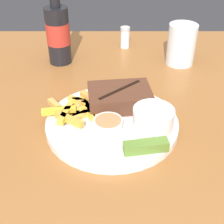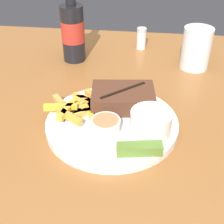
{
  "view_description": "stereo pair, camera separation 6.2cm",
  "coord_description": "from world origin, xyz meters",
  "px_view_note": "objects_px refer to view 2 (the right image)",
  "views": [
    {
      "loc": [
        0.0,
        -0.51,
        1.15
      ],
      "look_at": [
        0.0,
        0.0,
        0.78
      ],
      "focal_mm": 50.0,
      "sensor_mm": 36.0,
      "label": 1
    },
    {
      "loc": [
        0.06,
        -0.51,
        1.15
      ],
      "look_at": [
        0.0,
        0.0,
        0.78
      ],
      "focal_mm": 50.0,
      "sensor_mm": 36.0,
      "label": 2
    }
  ],
  "objects_px": {
    "dipping_sauce_cup": "(106,125)",
    "salt_shaker": "(141,38)",
    "steak_portion": "(123,98)",
    "beer_bottle": "(73,30)",
    "pickle_spear": "(139,149)",
    "dinner_plate": "(112,123)",
    "fork_utensil": "(78,120)",
    "coleslaw_cup": "(151,122)",
    "drinking_glass": "(196,48)"
  },
  "relations": [
    {
      "from": "dinner_plate",
      "to": "steak_portion",
      "type": "relative_size",
      "value": 1.88
    },
    {
      "from": "drinking_glass",
      "to": "dipping_sauce_cup",
      "type": "bearing_deg",
      "value": -120.66
    },
    {
      "from": "beer_bottle",
      "to": "drinking_glass",
      "type": "xyz_separation_m",
      "value": [
        0.34,
        -0.01,
        -0.03
      ]
    },
    {
      "from": "dinner_plate",
      "to": "steak_portion",
      "type": "height_order",
      "value": "steak_portion"
    },
    {
      "from": "dipping_sauce_cup",
      "to": "pickle_spear",
      "type": "bearing_deg",
      "value": -38.7
    },
    {
      "from": "dipping_sauce_cup",
      "to": "salt_shaker",
      "type": "bearing_deg",
      "value": 83.9
    },
    {
      "from": "dipping_sauce_cup",
      "to": "salt_shaker",
      "type": "xyz_separation_m",
      "value": [
        0.05,
        0.44,
        -0.0
      ]
    },
    {
      "from": "dinner_plate",
      "to": "salt_shaker",
      "type": "distance_m",
      "value": 0.41
    },
    {
      "from": "beer_bottle",
      "to": "salt_shaker",
      "type": "xyz_separation_m",
      "value": [
        0.19,
        0.1,
        -0.06
      ]
    },
    {
      "from": "dinner_plate",
      "to": "pickle_spear",
      "type": "relative_size",
      "value": 3.23
    },
    {
      "from": "dinner_plate",
      "to": "coleslaw_cup",
      "type": "height_order",
      "value": "coleslaw_cup"
    },
    {
      "from": "coleslaw_cup",
      "to": "salt_shaker",
      "type": "bearing_deg",
      "value": 94.85
    },
    {
      "from": "dipping_sauce_cup",
      "to": "salt_shaker",
      "type": "distance_m",
      "value": 0.45
    },
    {
      "from": "fork_utensil",
      "to": "beer_bottle",
      "type": "xyz_separation_m",
      "value": [
        -0.08,
        0.32,
        0.07
      ]
    },
    {
      "from": "dinner_plate",
      "to": "salt_shaker",
      "type": "relative_size",
      "value": 4.16
    },
    {
      "from": "pickle_spear",
      "to": "fork_utensil",
      "type": "xyz_separation_m",
      "value": [
        -0.13,
        0.08,
        -0.01
      ]
    },
    {
      "from": "steak_portion",
      "to": "dipping_sauce_cup",
      "type": "distance_m",
      "value": 0.1
    },
    {
      "from": "drinking_glass",
      "to": "pickle_spear",
      "type": "bearing_deg",
      "value": -108.58
    },
    {
      "from": "dipping_sauce_cup",
      "to": "fork_utensil",
      "type": "xyz_separation_m",
      "value": [
        -0.06,
        0.03,
        -0.01
      ]
    },
    {
      "from": "steak_portion",
      "to": "beer_bottle",
      "type": "xyz_separation_m",
      "value": [
        -0.16,
        0.25,
        0.05
      ]
    },
    {
      "from": "drinking_glass",
      "to": "steak_portion",
      "type": "bearing_deg",
      "value": -126.08
    },
    {
      "from": "coleslaw_cup",
      "to": "dipping_sauce_cup",
      "type": "height_order",
      "value": "coleslaw_cup"
    },
    {
      "from": "coleslaw_cup",
      "to": "steak_portion",
      "type": "bearing_deg",
      "value": 123.0
    },
    {
      "from": "coleslaw_cup",
      "to": "fork_utensil",
      "type": "height_order",
      "value": "coleslaw_cup"
    },
    {
      "from": "dipping_sauce_cup",
      "to": "dinner_plate",
      "type": "bearing_deg",
      "value": 79.14
    },
    {
      "from": "dipping_sauce_cup",
      "to": "beer_bottle",
      "type": "xyz_separation_m",
      "value": [
        -0.14,
        0.34,
        0.06
      ]
    },
    {
      "from": "salt_shaker",
      "to": "coleslaw_cup",
      "type": "bearing_deg",
      "value": -85.15
    },
    {
      "from": "salt_shaker",
      "to": "steak_portion",
      "type": "bearing_deg",
      "value": -93.85
    },
    {
      "from": "pickle_spear",
      "to": "beer_bottle",
      "type": "distance_m",
      "value": 0.45
    },
    {
      "from": "drinking_glass",
      "to": "coleslaw_cup",
      "type": "bearing_deg",
      "value": -108.76
    },
    {
      "from": "pickle_spear",
      "to": "beer_bottle",
      "type": "height_order",
      "value": "beer_bottle"
    },
    {
      "from": "steak_portion",
      "to": "dipping_sauce_cup",
      "type": "xyz_separation_m",
      "value": [
        -0.02,
        -0.1,
        -0.0
      ]
    },
    {
      "from": "steak_portion",
      "to": "drinking_glass",
      "type": "xyz_separation_m",
      "value": [
        0.17,
        0.24,
        0.02
      ]
    },
    {
      "from": "salt_shaker",
      "to": "beer_bottle",
      "type": "bearing_deg",
      "value": -151.38
    },
    {
      "from": "dinner_plate",
      "to": "dipping_sauce_cup",
      "type": "bearing_deg",
      "value": -100.86
    },
    {
      "from": "salt_shaker",
      "to": "dinner_plate",
      "type": "bearing_deg",
      "value": -95.65
    },
    {
      "from": "dipping_sauce_cup",
      "to": "drinking_glass",
      "type": "height_order",
      "value": "drinking_glass"
    },
    {
      "from": "pickle_spear",
      "to": "beer_bottle",
      "type": "xyz_separation_m",
      "value": [
        -0.21,
        0.4,
        0.06
      ]
    },
    {
      "from": "fork_utensil",
      "to": "drinking_glass",
      "type": "relative_size",
      "value": 1.2
    },
    {
      "from": "coleslaw_cup",
      "to": "drinking_glass",
      "type": "height_order",
      "value": "drinking_glass"
    },
    {
      "from": "pickle_spear",
      "to": "dinner_plate",
      "type": "bearing_deg",
      "value": 123.23
    },
    {
      "from": "pickle_spear",
      "to": "drinking_glass",
      "type": "relative_size",
      "value": 0.75
    },
    {
      "from": "beer_bottle",
      "to": "drinking_glass",
      "type": "bearing_deg",
      "value": -1.31
    },
    {
      "from": "steak_portion",
      "to": "salt_shaker",
      "type": "relative_size",
      "value": 2.21
    },
    {
      "from": "dinner_plate",
      "to": "beer_bottle",
      "type": "bearing_deg",
      "value": 115.73
    },
    {
      "from": "steak_portion",
      "to": "dipping_sauce_cup",
      "type": "bearing_deg",
      "value": -104.14
    },
    {
      "from": "dinner_plate",
      "to": "fork_utensil",
      "type": "bearing_deg",
      "value": -170.48
    },
    {
      "from": "dinner_plate",
      "to": "beer_bottle",
      "type": "height_order",
      "value": "beer_bottle"
    },
    {
      "from": "pickle_spear",
      "to": "beer_bottle",
      "type": "relative_size",
      "value": 0.33
    },
    {
      "from": "dipping_sauce_cup",
      "to": "drinking_glass",
      "type": "xyz_separation_m",
      "value": [
        0.2,
        0.34,
        0.02
      ]
    }
  ]
}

